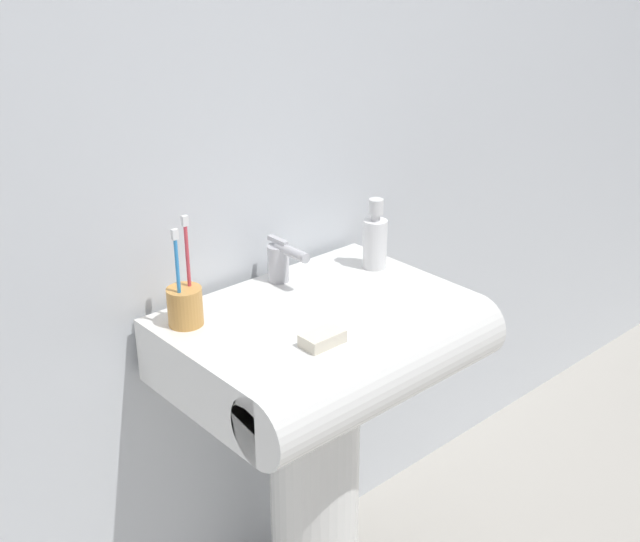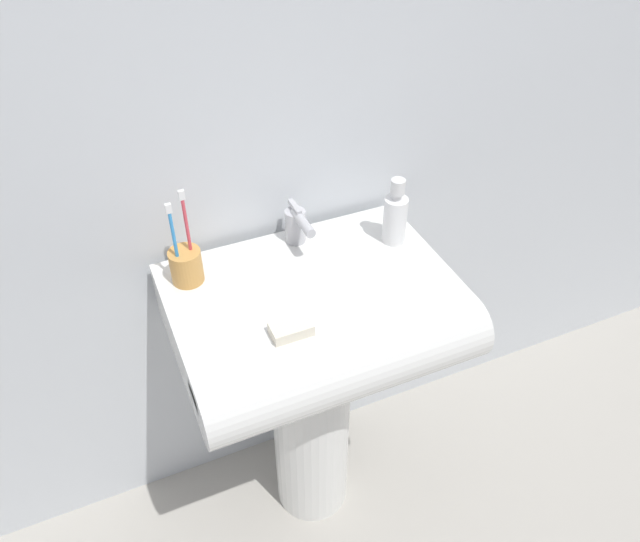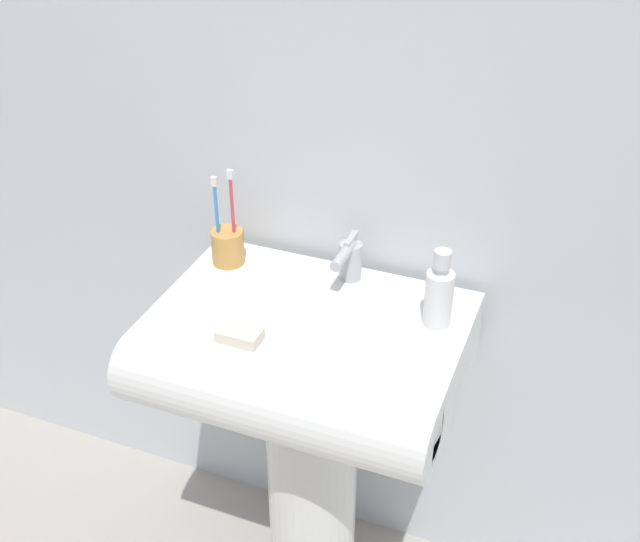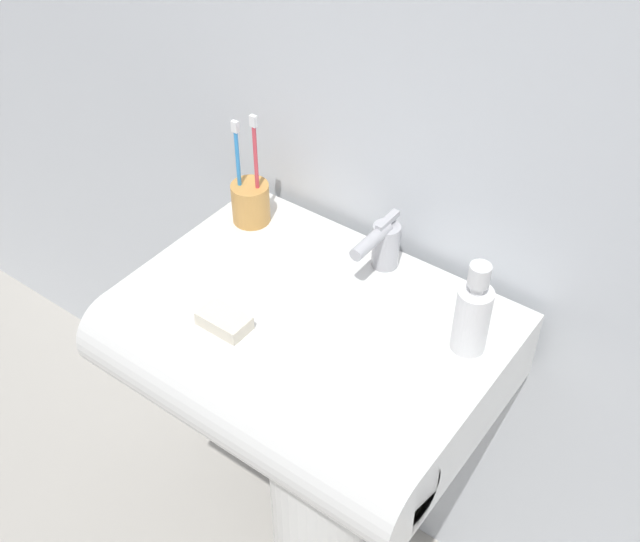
% 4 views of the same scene
% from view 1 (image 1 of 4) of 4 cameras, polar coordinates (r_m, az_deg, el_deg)
% --- Properties ---
extents(wall_back, '(5.00, 0.05, 2.40)m').
position_cam_1_polar(wall_back, '(1.67, -6.02, 12.26)').
color(wall_back, silver).
rests_on(wall_back, ground).
extents(sink_pedestal, '(0.20, 0.20, 0.68)m').
position_cam_1_polar(sink_pedestal, '(1.88, -0.41, -15.61)').
color(sink_pedestal, white).
rests_on(sink_pedestal, ground).
extents(sink_basin, '(0.60, 0.45, 0.14)m').
position_cam_1_polar(sink_basin, '(1.62, 0.73, -5.30)').
color(sink_basin, white).
rests_on(sink_basin, sink_pedestal).
extents(faucet, '(0.05, 0.12, 0.10)m').
position_cam_1_polar(faucet, '(1.71, -2.80, 0.76)').
color(faucet, '#B7B7BC').
rests_on(faucet, sink_basin).
extents(toothbrush_cup, '(0.07, 0.07, 0.22)m').
position_cam_1_polar(toothbrush_cup, '(1.55, -9.58, -2.34)').
color(toothbrush_cup, '#D19347').
rests_on(toothbrush_cup, sink_basin).
extents(soap_bottle, '(0.05, 0.05, 0.16)m').
position_cam_1_polar(soap_bottle, '(1.78, 3.94, 2.22)').
color(soap_bottle, white).
rests_on(soap_bottle, sink_basin).
extents(bar_soap, '(0.08, 0.05, 0.02)m').
position_cam_1_polar(bar_soap, '(1.47, 0.17, -4.82)').
color(bar_soap, silver).
rests_on(bar_soap, sink_basin).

